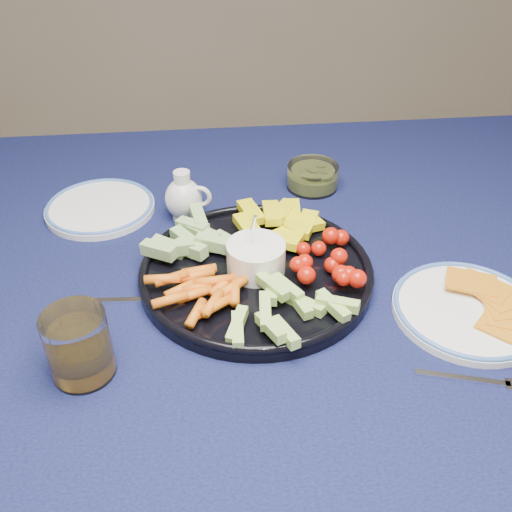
{
  "coord_description": "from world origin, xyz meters",
  "views": [
    {
      "loc": [
        -0.04,
        -0.81,
        1.34
      ],
      "look_at": [
        0.04,
        -0.08,
        0.79
      ],
      "focal_mm": 40.0,
      "sensor_mm": 36.0,
      "label": 1
    }
  ],
  "objects": [
    {
      "name": "creamer_pitcher",
      "position": [
        -0.08,
        0.12,
        0.79
      ],
      "size": [
        0.09,
        0.07,
        0.1
      ],
      "color": "silver",
      "rests_on": "dining_table"
    },
    {
      "name": "crudite_platter",
      "position": [
        0.04,
        -0.08,
        0.77
      ],
      "size": [
        0.39,
        0.39,
        0.12
      ],
      "color": "black",
      "rests_on": "dining_table"
    },
    {
      "name": "dining_table",
      "position": [
        0.0,
        0.0,
        0.66
      ],
      "size": [
        1.67,
        1.07,
        0.75
      ],
      "color": "#4D2C19",
      "rests_on": "ground"
    },
    {
      "name": "cheese_plate",
      "position": [
        0.35,
        -0.2,
        0.76
      ],
      "size": [
        0.23,
        0.23,
        0.03
      ],
      "color": "white",
      "rests_on": "dining_table"
    },
    {
      "name": "fork_left",
      "position": [
        -0.15,
        -0.12,
        0.75
      ],
      "size": [
        0.17,
        0.03,
        0.0
      ],
      "color": "white",
      "rests_on": "dining_table"
    },
    {
      "name": "side_plate_extra",
      "position": [
        -0.24,
        0.16,
        0.75
      ],
      "size": [
        0.21,
        0.21,
        0.02
      ],
      "color": "white",
      "rests_on": "dining_table"
    },
    {
      "name": "fork_right",
      "position": [
        0.32,
        -0.33,
        0.75
      ],
      "size": [
        0.15,
        0.06,
        0.0
      ],
      "color": "white",
      "rests_on": "dining_table"
    },
    {
      "name": "pickle_bowl",
      "position": [
        0.19,
        0.21,
        0.77
      ],
      "size": [
        0.11,
        0.11,
        0.05
      ],
      "color": "white",
      "rests_on": "dining_table"
    },
    {
      "name": "juice_tumbler",
      "position": [
        -0.22,
        -0.26,
        0.79
      ],
      "size": [
        0.09,
        0.09,
        0.1
      ],
      "color": "white",
      "rests_on": "dining_table"
    }
  ]
}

